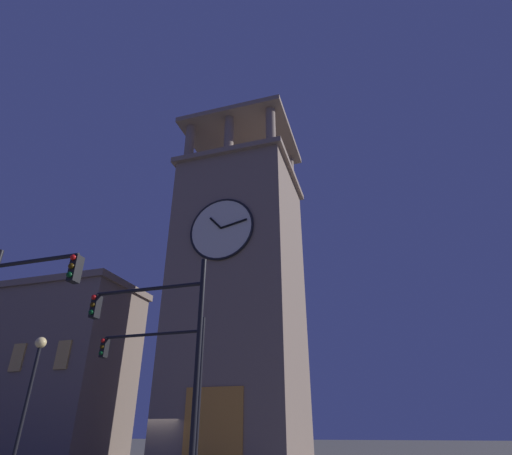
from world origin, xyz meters
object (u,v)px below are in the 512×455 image
(clocktower, at_px, (240,293))
(traffic_signal_near, at_px, (1,328))
(traffic_signal_mid, at_px, (163,340))
(street_lamp, at_px, (32,380))
(adjacent_wing_building, at_px, (12,371))
(traffic_signal_far, at_px, (165,371))

(clocktower, height_order, traffic_signal_near, clocktower)
(traffic_signal_mid, bearing_deg, street_lamp, -20.07)
(adjacent_wing_building, bearing_deg, clocktower, 178.55)
(adjacent_wing_building, distance_m, traffic_signal_near, 24.08)
(traffic_signal_far, bearing_deg, adjacent_wing_building, -29.46)
(traffic_signal_far, bearing_deg, street_lamp, 9.53)
(adjacent_wing_building, bearing_deg, traffic_signal_far, 150.54)
(traffic_signal_mid, xyz_separation_m, traffic_signal_far, (1.81, -3.50, -0.40))
(adjacent_wing_building, distance_m, traffic_signal_mid, 25.29)
(adjacent_wing_building, bearing_deg, traffic_signal_near, 135.96)
(clocktower, height_order, traffic_signal_mid, clocktower)
(adjacent_wing_building, relative_size, traffic_signal_near, 2.75)
(traffic_signal_far, bearing_deg, traffic_signal_near, 73.65)
(clocktower, distance_m, street_lamp, 13.73)
(traffic_signal_near, bearing_deg, street_lamp, -54.82)
(adjacent_wing_building, xyz_separation_m, street_lamp, (-13.70, 11.64, -2.30))
(clocktower, bearing_deg, street_lamp, 67.36)
(adjacent_wing_building, relative_size, traffic_signal_far, 3.17)
(adjacent_wing_building, bearing_deg, street_lamp, 139.65)
(traffic_signal_mid, height_order, traffic_signal_far, traffic_signal_mid)
(adjacent_wing_building, relative_size, traffic_signal_mid, 2.75)
(adjacent_wing_building, height_order, street_lamp, adjacent_wing_building)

